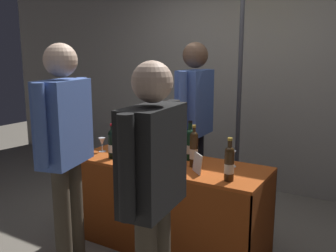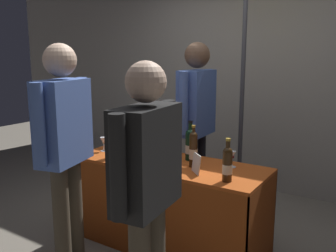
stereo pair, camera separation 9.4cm
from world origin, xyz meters
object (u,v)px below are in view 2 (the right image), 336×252
at_px(display_bottle_0, 140,141).
at_px(booth_signpost, 243,74).
at_px(wine_glass_mid, 232,156).
at_px(featured_wine_bottle, 193,149).
at_px(vendor_presenter, 196,116).
at_px(flower_vase, 159,144).
at_px(taster_foreground_right, 64,138).
at_px(wine_glass_near_vendor, 104,141).
at_px(tasting_table, 168,189).

distance_m(display_bottle_0, booth_signpost, 1.25).
bearing_deg(wine_glass_mid, booth_signpost, 107.58).
distance_m(featured_wine_bottle, vendor_presenter, 0.67).
distance_m(display_bottle_0, wine_glass_mid, 0.80).
xyz_separation_m(flower_vase, vendor_presenter, (0.08, 0.51, 0.18)).
xyz_separation_m(flower_vase, taster_foreground_right, (-0.30, -0.76, 0.15)).
bearing_deg(wine_glass_mid, wine_glass_near_vendor, -171.20).
height_order(vendor_presenter, taster_foreground_right, vendor_presenter).
bearing_deg(vendor_presenter, display_bottle_0, -25.18).
height_order(wine_glass_mid, booth_signpost, booth_signpost).
xyz_separation_m(wine_glass_near_vendor, booth_signpost, (0.90, 1.04, 0.59)).
bearing_deg(wine_glass_near_vendor, display_bottle_0, 6.64).
bearing_deg(wine_glass_near_vendor, tasting_table, 2.68).
xyz_separation_m(wine_glass_near_vendor, vendor_presenter, (0.62, 0.61, 0.21)).
bearing_deg(featured_wine_bottle, vendor_presenter, 116.60).
height_order(featured_wine_bottle, wine_glass_mid, featured_wine_bottle).
distance_m(wine_glass_mid, taster_foreground_right, 1.27).
relative_size(tasting_table, wine_glass_mid, 12.75).
relative_size(flower_vase, booth_signpost, 0.17).
bearing_deg(flower_vase, wine_glass_near_vendor, -169.75).
relative_size(tasting_table, wine_glass_near_vendor, 12.64).
xyz_separation_m(wine_glass_near_vendor, taster_foreground_right, (0.24, -0.66, 0.19)).
bearing_deg(taster_foreground_right, display_bottle_0, -25.86).
distance_m(wine_glass_mid, flower_vase, 0.64).
relative_size(flower_vase, vendor_presenter, 0.24).
relative_size(display_bottle_0, vendor_presenter, 0.19).
bearing_deg(display_bottle_0, wine_glass_near_vendor, -173.36).
bearing_deg(wine_glass_mid, featured_wine_bottle, -148.72).
bearing_deg(flower_vase, display_bottle_0, -161.42).
bearing_deg(flower_vase, featured_wine_bottle, -11.13).
bearing_deg(wine_glass_mid, flower_vase, -172.46).
relative_size(display_bottle_0, wine_glass_mid, 2.53).
xyz_separation_m(display_bottle_0, vendor_presenter, (0.24, 0.57, 0.17)).
bearing_deg(tasting_table, flower_vase, 153.37).
xyz_separation_m(tasting_table, booth_signpost, (0.22, 1.01, 0.91)).
bearing_deg(wine_glass_near_vendor, taster_foreground_right, -70.11).
bearing_deg(tasting_table, booth_signpost, 77.53).
relative_size(wine_glass_near_vendor, taster_foreground_right, 0.08).
relative_size(wine_glass_mid, booth_signpost, 0.05).
relative_size(display_bottle_0, wine_glass_near_vendor, 2.50).
bearing_deg(booth_signpost, tasting_table, -102.47).
xyz_separation_m(display_bottle_0, wine_glass_mid, (0.79, 0.14, -0.04)).
distance_m(featured_wine_bottle, booth_signpost, 1.15).
distance_m(featured_wine_bottle, flower_vase, 0.38).
relative_size(featured_wine_bottle, wine_glass_near_vendor, 2.58).
height_order(wine_glass_near_vendor, vendor_presenter, vendor_presenter).
distance_m(vendor_presenter, taster_foreground_right, 1.33).
bearing_deg(vendor_presenter, booth_signpost, 145.08).
relative_size(featured_wine_bottle, vendor_presenter, 0.19).
xyz_separation_m(tasting_table, wine_glass_mid, (0.50, 0.15, 0.33)).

